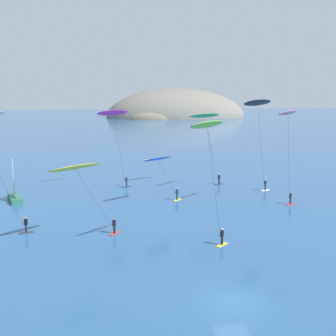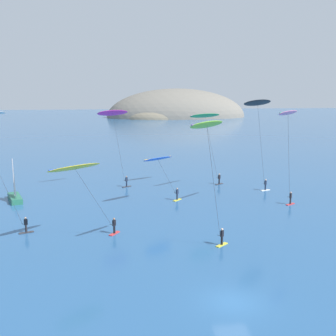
% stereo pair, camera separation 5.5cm
% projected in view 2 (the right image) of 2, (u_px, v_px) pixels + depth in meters
% --- Properties ---
extents(ground_plane, '(600.00, 600.00, 0.00)m').
position_uv_depth(ground_plane, '(234.00, 302.00, 29.51)').
color(ground_plane, '#285689').
extents(headland_island, '(75.19, 42.89, 30.77)m').
position_uv_depth(headland_island, '(172.00, 117.00, 228.02)').
color(headland_island, '#7A705B').
rests_on(headland_island, ground).
extents(sailboat_near, '(2.87, 5.90, 5.70)m').
position_uv_depth(sailboat_near, '(15.00, 196.00, 56.62)').
color(sailboat_near, '#23664C').
rests_on(sailboat_near, ground).
extents(kitesurfer_lime, '(4.86, 4.36, 12.16)m').
position_uv_depth(kitesurfer_lime, '(209.00, 137.00, 36.56)').
color(kitesurfer_lime, yellow).
rests_on(kitesurfer_lime, ground).
extents(kitesurfer_magenta, '(5.13, 3.55, 11.88)m').
position_uv_depth(kitesurfer_magenta, '(114.00, 119.00, 61.49)').
color(kitesurfer_magenta, '#2D2D33').
rests_on(kitesurfer_magenta, ground).
extents(kitesurfer_green, '(6.30, 3.83, 11.30)m').
position_uv_depth(kitesurfer_green, '(206.00, 120.00, 62.93)').
color(kitesurfer_green, '#2D2D33').
rests_on(kitesurfer_green, ground).
extents(kitesurfer_black, '(6.00, 4.88, 13.45)m').
position_uv_depth(kitesurfer_black, '(258.00, 108.00, 58.22)').
color(kitesurfer_black, silver).
rests_on(kitesurfer_black, ground).
extents(kitesurfer_pink, '(4.44, 4.02, 12.30)m').
position_uv_depth(kitesurfer_pink, '(288.00, 123.00, 51.27)').
color(kitesurfer_pink, red).
rests_on(kitesurfer_pink, ground).
extents(kitesurfer_blue, '(5.80, 4.55, 6.42)m').
position_uv_depth(kitesurfer_blue, '(160.00, 162.00, 53.67)').
color(kitesurfer_blue, yellow).
rests_on(kitesurfer_blue, ground).
extents(kitesurfer_yellow, '(6.81, 5.84, 7.99)m').
position_uv_depth(kitesurfer_yellow, '(78.00, 172.00, 39.29)').
color(kitesurfer_yellow, red).
rests_on(kitesurfer_yellow, ground).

